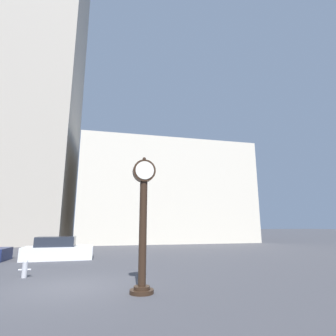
{
  "coord_description": "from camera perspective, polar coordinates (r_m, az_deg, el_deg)",
  "views": [
    {
      "loc": [
        1.08,
        -10.16,
        2.12
      ],
      "look_at": [
        6.06,
        10.8,
        6.76
      ],
      "focal_mm": 28.0,
      "sensor_mm": 36.0,
      "label": 1
    }
  ],
  "objects": [
    {
      "name": "ground_plane",
      "position": [
        10.43,
        -20.75,
        -23.14
      ],
      "size": [
        200.0,
        200.0,
        0.0
      ],
      "primitive_type": "plane",
      "color": "#424247"
    },
    {
      "name": "building_tall_tower",
      "position": [
        39.67,
        -26.86,
        15.84
      ],
      "size": [
        10.65,
        12.0,
        39.75
      ],
      "color": "#ADA393",
      "rests_on": "ground_plane"
    },
    {
      "name": "building_storefront_row",
      "position": [
        35.18,
        -1.02,
        -5.74
      ],
      "size": [
        20.84,
        12.0,
        12.1
      ],
      "color": "beige",
      "rests_on": "ground_plane"
    },
    {
      "name": "street_clock",
      "position": [
        8.86,
        -5.43,
        -10.37
      ],
      "size": [
        0.76,
        0.76,
        4.4
      ],
      "color": "black",
      "rests_on": "ground_plane"
    },
    {
      "name": "car_white",
      "position": [
        18.32,
        -22.84,
        -16.08
      ],
      "size": [
        4.12,
        1.96,
        1.37
      ],
      "rotation": [
        0.0,
        0.0,
        0.03
      ],
      "color": "silver",
      "rests_on": "ground_plane"
    },
    {
      "name": "fire_hydrant_near",
      "position": [
        12.82,
        -28.71,
        -18.66
      ],
      "size": [
        0.48,
        0.21,
        0.69
      ],
      "color": "#B7B7BC",
      "rests_on": "ground_plane"
    }
  ]
}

